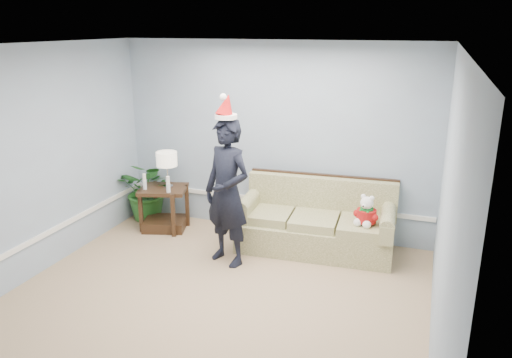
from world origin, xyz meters
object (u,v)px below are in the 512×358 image
object	(u,v)px
sofa	(316,225)
houseplant	(149,190)
teddy_bear	(366,214)
man	(227,193)
table_lamp	(167,161)
side_table	(165,213)

from	to	relation	value
sofa	houseplant	bearing A→B (deg)	172.85
sofa	teddy_bear	world-z (taller)	sofa
houseplant	man	world-z (taller)	man
table_lamp	man	bearing A→B (deg)	-29.85
man	sofa	bearing A→B (deg)	60.06
table_lamp	side_table	bearing A→B (deg)	-147.54
houseplant	teddy_bear	xyz separation A→B (m)	(3.32, -0.34, 0.17)
sofa	man	world-z (taller)	man
side_table	sofa	bearing A→B (deg)	2.60
houseplant	man	bearing A→B (deg)	-28.61
table_lamp	houseplant	xyz separation A→B (m)	(-0.47, 0.22, -0.57)
side_table	table_lamp	world-z (taller)	table_lamp
sofa	side_table	bearing A→B (deg)	178.85
side_table	table_lamp	xyz separation A→B (m)	(0.06, 0.04, 0.79)
man	teddy_bear	size ratio (longest dim) A/B	4.64
sofa	side_table	size ratio (longest dim) A/B	2.63
side_table	houseplant	bearing A→B (deg)	147.48
table_lamp	houseplant	bearing A→B (deg)	154.80
houseplant	teddy_bear	world-z (taller)	houseplant
sofa	houseplant	xyz separation A→B (m)	(-2.65, 0.16, 0.14)
teddy_bear	table_lamp	bearing A→B (deg)	-163.88
side_table	teddy_bear	size ratio (longest dim) A/B	1.98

